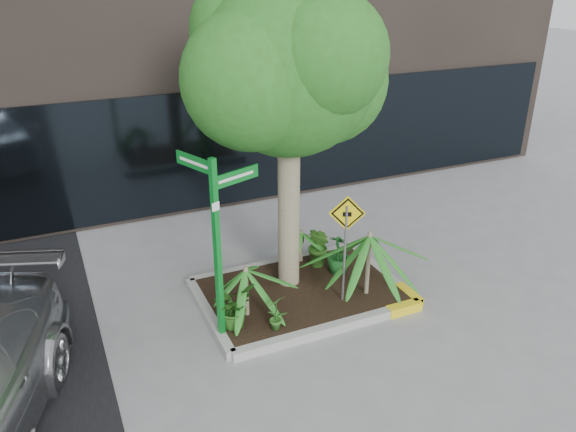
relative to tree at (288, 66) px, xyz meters
name	(u,v)px	position (x,y,z in m)	size (l,w,h in m)	color
ground	(298,309)	(-0.12, -0.63, -3.74)	(80.00, 80.00, 0.00)	gray
planter	(303,292)	(0.11, -0.36, -3.64)	(3.35, 2.36, 0.15)	#9E9E99
tree	(288,66)	(0.00, 0.00, 0.00)	(3.42, 3.03, 5.13)	tan
palm_front	(370,236)	(1.02, -0.87, -2.55)	(1.26, 1.26, 1.39)	tan
palm_left	(246,270)	(-0.99, -0.65, -2.81)	(0.94, 0.94, 1.05)	tan
palm_back	(301,232)	(0.51, 0.57, -3.02)	(0.69, 0.69, 0.77)	tan
shrub_a	(233,306)	(-1.27, -0.84, -3.26)	(0.60, 0.60, 0.67)	#275A19
shrub_b	(339,254)	(0.93, -0.08, -3.23)	(0.40, 0.40, 0.72)	#1E6525
shrub_c	(276,312)	(-0.73, -1.18, -3.30)	(0.31, 0.31, 0.58)	#295F1D
shrub_d	(319,247)	(0.71, 0.24, -3.20)	(0.43, 0.43, 0.79)	#30671D
street_sign_post	(217,232)	(-1.46, -0.86, -1.99)	(1.03, 0.80, 2.83)	#0B7D24
cattle_sign	(346,232)	(0.55, -0.93, -2.36)	(0.52, 0.25, 1.82)	slate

